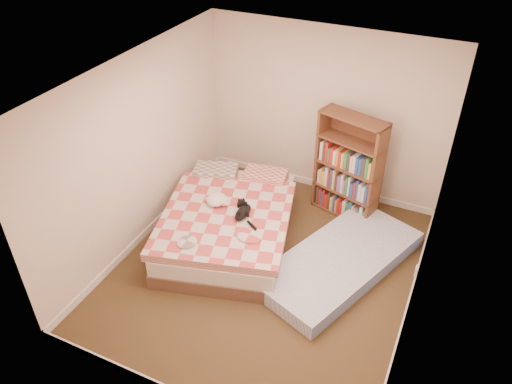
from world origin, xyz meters
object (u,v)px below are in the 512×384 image
at_px(black_cat, 244,211).
at_px(bed, 230,222).
at_px(bookshelf, 347,179).
at_px(floor_mattress, 340,261).
at_px(white_dog, 217,200).

bearing_deg(black_cat, bed, 129.91).
xyz_separation_m(bookshelf, black_cat, (-0.96, -1.29, 0.02)).
height_order(bed, bookshelf, bookshelf).
height_order(bookshelf, floor_mattress, bookshelf).
height_order(floor_mattress, white_dog, white_dog).
bearing_deg(bed, floor_mattress, -12.99).
bearing_deg(white_dog, floor_mattress, -33.10).
relative_size(bookshelf, white_dog, 4.13).
bearing_deg(bookshelf, white_dog, -121.73).
distance_m(bookshelf, black_cat, 1.61).
relative_size(black_cat, white_dog, 1.56).
xyz_separation_m(floor_mattress, white_dog, (-1.68, -0.09, 0.49)).
relative_size(bed, white_dog, 6.74).
height_order(bed, floor_mattress, bed).
relative_size(bed, black_cat, 4.31).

